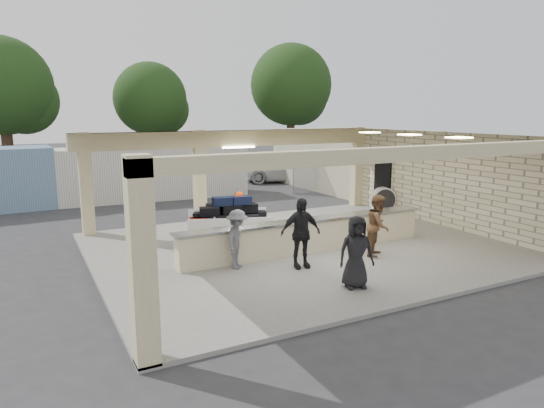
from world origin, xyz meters
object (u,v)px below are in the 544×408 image
drum_fan (383,200)px  baggage_handler (238,217)px  car_dark (269,166)px  luggage_cart (228,218)px  car_white_b (346,166)px  passenger_d (356,252)px  baggage_counter (308,235)px  passenger_c (237,239)px  car_white_a (285,169)px  container_white (126,174)px  passenger_a (378,225)px  passenger_b (301,233)px

drum_fan → baggage_handler: (-6.88, -1.08, 0.21)m
drum_fan → car_dark: (1.50, 12.95, 0.04)m
luggage_cart → car_white_b: size_ratio=0.72×
passenger_d → car_dark: passenger_d is taller
car_white_b → baggage_counter: bearing=163.9°
passenger_c → car_white_a: passenger_c is taller
car_white_a → container_white: size_ratio=0.43×
baggage_counter → baggage_handler: (-1.38, 2.02, 0.32)m
passenger_c → car_white_b: bearing=-0.6°
baggage_counter → passenger_a: size_ratio=4.63×
luggage_cart → baggage_handler: bearing=30.7°
car_white_b → car_dark: bearing=96.0°
passenger_c → passenger_b: bearing=-72.1°
drum_fan → car_white_b: bearing=75.5°
baggage_counter → baggage_handler: 2.46m
car_dark → luggage_cart: bearing=161.6°
passenger_b → passenger_d: 1.93m
passenger_d → car_white_b: size_ratio=0.42×
baggage_handler → container_white: container_white is taller
passenger_c → baggage_handler: bearing=19.5°
passenger_b → car_white_a: bearing=71.4°
passenger_b → car_white_a: size_ratio=0.37×
passenger_c → container_white: bearing=45.3°
passenger_b → passenger_d: passenger_b is taller
baggage_handler → passenger_d: (0.79, -5.12, 0.06)m
drum_fan → passenger_a: passenger_a is taller
baggage_counter → passenger_a: 2.08m
drum_fan → passenger_d: 8.70m
passenger_d → passenger_b: bearing=119.1°
car_white_a → container_white: bearing=118.0°
passenger_a → container_white: 13.90m
baggage_counter → passenger_a: (1.59, -1.28, 0.40)m
car_white_b → container_white: (-14.88, -2.62, 0.62)m
luggage_cart → passenger_b: 3.25m
passenger_d → car_white_a: 18.66m
passenger_c → car_white_b: (14.44, 14.99, -0.25)m
passenger_b → car_dark: size_ratio=0.43×
drum_fan → car_white_b: (6.45, 11.39, -0.05)m
baggage_counter → car_white_b: size_ratio=2.02×
baggage_handler → passenger_c: 2.75m
passenger_d → baggage_counter: bearing=96.8°
container_white → car_white_b: bearing=13.0°
passenger_c → car_white_a: 17.27m
container_white → car_dark: bearing=25.8°
luggage_cart → drum_fan: luggage_cart is taller
passenger_a → passenger_c: size_ratio=1.12×
car_white_a → car_white_b: 5.00m
luggage_cart → drum_fan: bearing=28.1°
drum_fan → baggage_handler: 6.97m
passenger_b → passenger_a: bearing=7.8°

